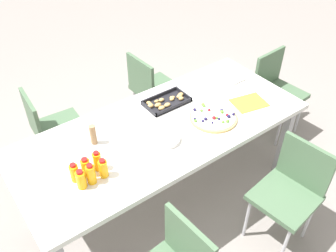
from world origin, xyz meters
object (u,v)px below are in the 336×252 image
object	(u,v)px
juice_bottle_5	(97,161)
paper_folder	(249,103)
juice_bottle_0	(81,180)
snack_tray	(166,102)
chair_end	(276,87)
juice_bottle_1	(91,174)
plate_stack	(166,139)
party_table	(163,133)
juice_bottle_3	(75,173)
juice_bottle_4	(86,167)
napkin_stack	(234,78)
cardboard_tube	(93,135)
juice_bottle_2	(103,168)
chair_near_right	(291,188)
chair_far_left	(51,126)
chair_far_right	(151,86)
fruit_pizza	(213,117)

from	to	relation	value
juice_bottle_5	paper_folder	bearing A→B (deg)	-3.11
juice_bottle_0	snack_tray	distance (m)	0.99
chair_end	juice_bottle_1	size ratio (longest dim) A/B	5.59
plate_stack	party_table	bearing A→B (deg)	63.07
juice_bottle_0	juice_bottle_3	size ratio (longest dim) A/B	1.01
juice_bottle_4	napkin_stack	distance (m)	1.54
snack_tray	cardboard_tube	size ratio (longest dim) A/B	2.32
plate_stack	juice_bottle_2	bearing A→B (deg)	-175.70
chair_near_right	juice_bottle_5	xyz separation A→B (m)	(-1.08, 0.72, 0.32)
party_table	cardboard_tube	size ratio (longest dim) A/B	14.40
chair_far_left	paper_folder	size ratio (longest dim) A/B	3.19
plate_stack	chair_end	bearing A→B (deg)	8.54
party_table	plate_stack	size ratio (longest dim) A/B	10.91
juice_bottle_5	plate_stack	distance (m)	0.51
party_table	juice_bottle_5	world-z (taller)	juice_bottle_5
chair_far_right	juice_bottle_2	bearing A→B (deg)	-48.97
chair_far_right	chair_far_left	world-z (taller)	same
fruit_pizza	napkin_stack	size ratio (longest dim) A/B	2.37
juice_bottle_5	snack_tray	xyz separation A→B (m)	(0.76, 0.31, -0.05)
party_table	juice_bottle_1	size ratio (longest dim) A/B	14.63
juice_bottle_3	napkin_stack	distance (m)	1.62
juice_bottle_5	chair_near_right	bearing A→B (deg)	-33.77
juice_bottle_5	chair_far_right	bearing A→B (deg)	41.79
cardboard_tube	juice_bottle_5	bearing A→B (deg)	-111.65
napkin_stack	party_table	bearing A→B (deg)	-169.68
chair_end	chair_far_left	xyz separation A→B (m)	(-1.98, 0.72, 0.00)
juice_bottle_2	chair_far_right	bearing A→B (deg)	44.07
juice_bottle_1	napkin_stack	xyz separation A→B (m)	(1.52, 0.33, -0.06)
juice_bottle_3	snack_tray	xyz separation A→B (m)	(0.92, 0.32, -0.05)
juice_bottle_0	juice_bottle_2	world-z (taller)	same
chair_far_left	juice_bottle_2	bearing A→B (deg)	3.66
fruit_pizza	paper_folder	bearing A→B (deg)	-3.58
juice_bottle_0	paper_folder	size ratio (longest dim) A/B	0.53
juice_bottle_2	juice_bottle_4	size ratio (longest dim) A/B	1.01
paper_folder	chair_far_left	bearing A→B (deg)	143.00
juice_bottle_3	cardboard_tube	distance (m)	0.34
party_table	chair_far_left	world-z (taller)	chair_far_left
chair_far_right	chair_end	bearing A→B (deg)	49.95
chair_near_right	juice_bottle_2	bearing A→B (deg)	52.00
chair_end	snack_tray	bearing A→B (deg)	-9.91
party_table	fruit_pizza	bearing A→B (deg)	-21.87
juice_bottle_4	plate_stack	bearing A→B (deg)	-3.44
juice_bottle_0	cardboard_tube	distance (m)	0.39
juice_bottle_1	napkin_stack	world-z (taller)	juice_bottle_1
juice_bottle_2	snack_tray	world-z (taller)	juice_bottle_2
juice_bottle_2	juice_bottle_5	world-z (taller)	juice_bottle_5
chair_far_right	paper_folder	size ratio (longest dim) A/B	3.19
cardboard_tube	chair_far_right	bearing A→B (deg)	36.13
chair_far_left	cardboard_tube	distance (m)	0.75
cardboard_tube	plate_stack	bearing A→B (deg)	-33.36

